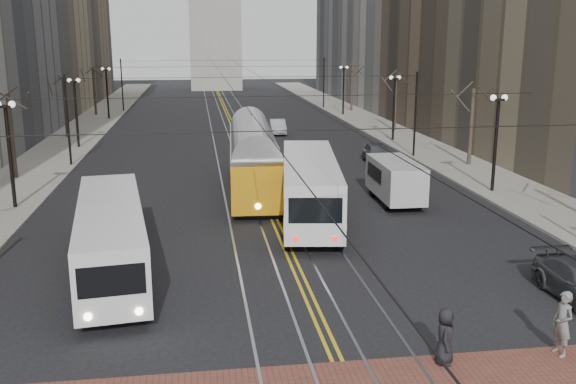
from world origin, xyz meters
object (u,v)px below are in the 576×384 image
object	(u,v)px
transit_bus	(111,240)
pedestrian_b	(563,324)
pedestrian_a	(445,336)
sedan_silver	(278,127)
rear_bus	(310,190)
cargo_van	(395,182)
streetcar	(253,163)
sedan_grey	(377,153)

from	to	relation	value
transit_bus	pedestrian_b	size ratio (longest dim) A/B	5.81
pedestrian_a	pedestrian_b	size ratio (longest dim) A/B	0.85
sedan_silver	pedestrian_a	size ratio (longest dim) A/B	2.52
rear_bus	cargo_van	size ratio (longest dim) A/B	2.23
cargo_van	rear_bus	bearing A→B (deg)	-152.19
transit_bus	sedan_silver	size ratio (longest dim) A/B	2.73
rear_bus	streetcar	bearing A→B (deg)	116.56
rear_bus	pedestrian_b	distance (m)	16.07
sedan_silver	pedestrian_b	xyz separation A→B (m)	(2.57, -45.61, 0.30)
pedestrian_b	streetcar	bearing A→B (deg)	-169.54
transit_bus	sedan_grey	distance (m)	26.79
pedestrian_b	sedan_silver	bearing A→B (deg)	175.96
sedan_grey	pedestrian_a	xyz separation A→B (m)	(-6.44, -29.56, 0.07)
transit_bus	cargo_van	bearing A→B (deg)	25.98
rear_bus	transit_bus	bearing A→B (deg)	-135.42
streetcar	cargo_van	xyz separation A→B (m)	(7.66, -4.09, -0.50)
sedan_silver	pedestrian_a	distance (m)	45.62
rear_bus	sedan_grey	world-z (taller)	rear_bus
sedan_grey	pedestrian_b	size ratio (longest dim) A/B	2.29
sedan_silver	rear_bus	bearing A→B (deg)	-91.62
sedan_grey	pedestrian_b	bearing A→B (deg)	-89.12
transit_bus	rear_bus	distance (m)	11.28
sedan_grey	pedestrian_a	size ratio (longest dim) A/B	2.71
transit_bus	sedan_grey	size ratio (longest dim) A/B	2.53
sedan_grey	pedestrian_b	world-z (taller)	pedestrian_b
sedan_grey	cargo_van	bearing A→B (deg)	-94.72
transit_bus	streetcar	bearing A→B (deg)	56.26
pedestrian_a	sedan_grey	bearing A→B (deg)	9.41
rear_bus	cargo_van	distance (m)	6.02
transit_bus	sedan_silver	distance (m)	38.69
transit_bus	cargo_van	distance (m)	17.22
cargo_van	sedan_grey	size ratio (longest dim) A/B	1.20
streetcar	sedan_silver	size ratio (longest dim) A/B	3.44
rear_bus	pedestrian_b	size ratio (longest dim) A/B	6.15
sedan_grey	sedan_silver	world-z (taller)	sedan_grey
transit_bus	pedestrian_a	distance (m)	13.37
sedan_silver	pedestrian_b	size ratio (longest dim) A/B	2.13
pedestrian_a	transit_bus	bearing A→B (deg)	71.68
rear_bus	sedan_grey	xyz separation A→B (m)	(7.63, 14.23, -0.81)
sedan_grey	pedestrian_a	world-z (taller)	pedestrian_a
sedan_grey	transit_bus	bearing A→B (deg)	-122.06
streetcar	sedan_grey	bearing A→B (deg)	39.93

